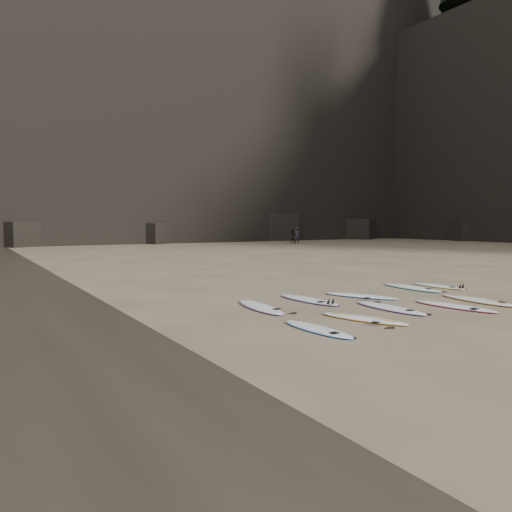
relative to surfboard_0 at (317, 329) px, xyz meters
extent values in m
plane|color=#897559|center=(3.75, 0.74, -0.04)|extent=(240.00, 240.00, 0.00)
cube|color=black|center=(13.75, 60.74, 19.96)|extent=(170.00, 32.00, 40.00)
cube|color=black|center=(11.75, 45.74, 1.12)|extent=(4.23, 4.46, 2.33)
cube|color=black|center=(28.75, 46.74, 1.76)|extent=(5.95, 5.19, 3.59)
cube|color=black|center=(41.75, 44.74, 1.40)|extent=(5.31, 5.56, 2.88)
cube|color=black|center=(49.75, 32.74, 1.16)|extent=(4.39, 4.01, 2.41)
cube|color=black|center=(-2.25, 45.74, 1.20)|extent=(4.49, 4.76, 2.49)
cylinder|color=black|center=(75.68, 61.93, 41.23)|extent=(0.51, 0.51, 2.55)
cylinder|color=black|center=(68.75, 52.72, 41.15)|extent=(0.48, 0.48, 2.38)
cylinder|color=black|center=(76.53, 69.98, 41.25)|extent=(0.52, 0.52, 2.59)
cone|color=black|center=(76.53, 69.98, 49.88)|extent=(7.59, 7.59, 14.66)
cylinder|color=black|center=(64.05, 67.19, 41.52)|extent=(0.62, 0.62, 3.12)
cylinder|color=black|center=(53.52, 35.15, 31.35)|extent=(0.56, 0.56, 2.78)
cylinder|color=black|center=(53.52, 37.09, 31.07)|extent=(0.44, 0.44, 2.22)
cylinder|color=black|center=(56.18, 38.54, 31.16)|extent=(0.48, 0.48, 2.41)
ellipsoid|color=white|center=(0.00, 0.00, 0.00)|extent=(0.65, 2.35, 0.08)
ellipsoid|color=white|center=(1.78, 0.38, 0.00)|extent=(1.33, 2.51, 0.09)
ellipsoid|color=white|center=(3.53, 1.17, 0.01)|extent=(0.65, 2.65, 0.10)
ellipsoid|color=white|center=(5.38, 0.41, 0.00)|extent=(0.91, 2.66, 0.09)
ellipsoid|color=white|center=(6.95, 0.74, 0.01)|extent=(0.85, 2.78, 0.10)
ellipsoid|color=white|center=(0.38, 3.20, 0.01)|extent=(0.95, 2.76, 0.10)
ellipsoid|color=white|center=(2.39, 3.57, 0.01)|extent=(0.82, 2.71, 0.10)
ellipsoid|color=white|center=(4.40, 3.36, 0.00)|extent=(1.65, 2.56, 0.09)
ellipsoid|color=white|center=(7.47, 3.93, 0.01)|extent=(0.78, 2.82, 0.10)
ellipsoid|color=white|center=(8.75, 3.74, 0.00)|extent=(0.62, 2.35, 0.08)
imported|color=black|center=(25.58, 36.94, 0.90)|extent=(0.82, 0.76, 1.87)
imported|color=black|center=(25.92, 38.18, 0.75)|extent=(0.98, 0.95, 1.59)
camera|label=1|loc=(-7.06, -9.11, 2.50)|focal=35.00mm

